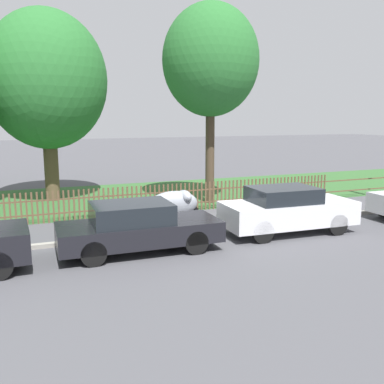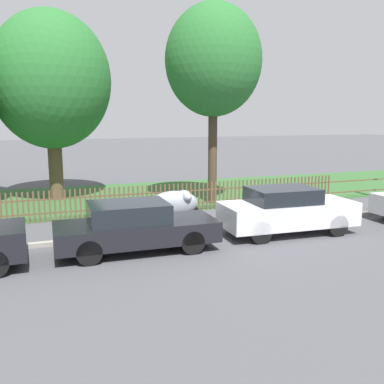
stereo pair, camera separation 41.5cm
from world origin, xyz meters
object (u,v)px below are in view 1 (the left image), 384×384
parked_car_navy_estate (287,209)px  tree_far_left (211,61)px  covered_motorcycle (174,204)px  tree_mid_park (46,81)px  parked_car_black_saloon (137,227)px

parked_car_navy_estate → tree_far_left: (-0.30, 5.25, 5.01)m
covered_motorcycle → tree_mid_park: 8.14m
covered_motorcycle → tree_mid_park: bearing=118.4°
covered_motorcycle → tree_mid_park: tree_mid_park is taller
tree_mid_park → tree_far_left: bearing=-26.3°
parked_car_black_saloon → covered_motorcycle: parked_car_black_saloon is taller
parked_car_black_saloon → tree_far_left: size_ratio=0.54×
covered_motorcycle → parked_car_black_saloon: bearing=-129.7°
tree_mid_park → tree_far_left: size_ratio=0.99×
tree_far_left → tree_mid_park: bearing=153.7°
parked_car_black_saloon → parked_car_navy_estate: size_ratio=1.03×
parked_car_navy_estate → tree_mid_park: 11.30m
covered_motorcycle → tree_mid_park: size_ratio=0.24×
parked_car_navy_estate → tree_mid_park: tree_mid_park is taller
parked_car_black_saloon → tree_far_left: (4.48, 5.38, 5.07)m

